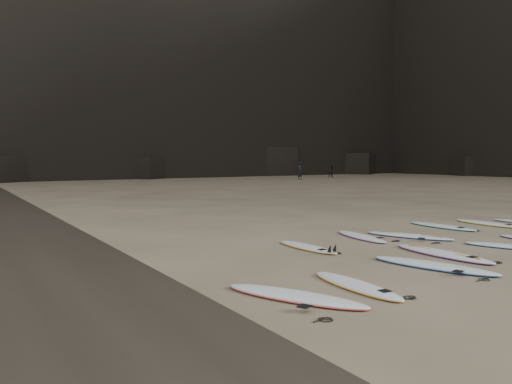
# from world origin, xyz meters

# --- Properties ---
(ground) EXTENTS (240.00, 240.00, 0.00)m
(ground) POSITION_xyz_m (0.00, 0.00, 0.00)
(ground) COLOR #897559
(ground) RESTS_ON ground
(headland) EXTENTS (170.00, 101.00, 63.47)m
(headland) POSITION_xyz_m (23.84, 48.78, 21.02)
(headland) COLOR black
(headland) RESTS_ON ground
(surfboard_0) EXTENTS (0.71, 2.35, 0.08)m
(surfboard_0) POSITION_xyz_m (-4.45, -0.81, 0.04)
(surfboard_0) COLOR white
(surfboard_0) RESTS_ON ground
(surfboard_1) EXTENTS (1.35, 2.80, 0.10)m
(surfboard_1) POSITION_xyz_m (-1.95, -0.50, 0.05)
(surfboard_1) COLOR white
(surfboard_1) RESTS_ON ground
(surfboard_2) EXTENTS (0.75, 2.76, 0.10)m
(surfboard_2) POSITION_xyz_m (-0.67, 0.25, 0.05)
(surfboard_2) COLOR white
(surfboard_2) RESTS_ON ground
(surfboard_5) EXTENTS (0.57, 2.21, 0.08)m
(surfboard_5) POSITION_xyz_m (-2.84, 2.67, 0.04)
(surfboard_5) COLOR white
(surfboard_5) RESTS_ON ground
(surfboard_6) EXTENTS (1.01, 2.41, 0.08)m
(surfboard_6) POSITION_xyz_m (-0.49, 3.18, 0.04)
(surfboard_6) COLOR white
(surfboard_6) RESTS_ON ground
(surfboard_7) EXTENTS (1.52, 2.60, 0.09)m
(surfboard_7) POSITION_xyz_m (0.79, 2.52, 0.05)
(surfboard_7) COLOR white
(surfboard_7) RESTS_ON ground
(surfboard_8) EXTENTS (0.63, 2.53, 0.09)m
(surfboard_8) POSITION_xyz_m (3.30, 3.31, 0.05)
(surfboard_8) COLOR white
(surfboard_8) RESTS_ON ground
(surfboard_9) EXTENTS (0.68, 2.57, 0.09)m
(surfboard_9) POSITION_xyz_m (5.21, 2.88, 0.05)
(surfboard_9) COLOR white
(surfboard_9) RESTS_ON ground
(surfboard_11) EXTENTS (1.67, 2.61, 0.09)m
(surfboard_11) POSITION_xyz_m (-5.80, -0.80, 0.05)
(surfboard_11) COLOR white
(surfboard_11) RESTS_ON ground
(person_a) EXTENTS (0.75, 0.57, 1.86)m
(person_a) POSITION_xyz_m (20.31, 33.58, 0.93)
(person_a) COLOR black
(person_a) RESTS_ON ground
(person_b) EXTENTS (0.96, 0.87, 1.61)m
(person_b) POSITION_xyz_m (26.58, 35.96, 0.81)
(person_b) COLOR black
(person_b) RESTS_ON ground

